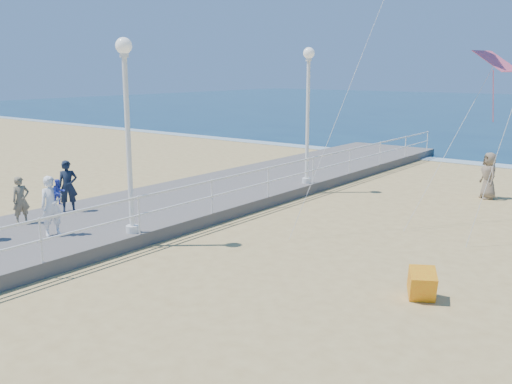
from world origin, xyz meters
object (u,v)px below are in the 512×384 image
Objects in this scene: lamp_post_mid at (127,116)px; spectator_0 at (68,186)px; lamp_post_far at (308,101)px; toddler_held at (59,192)px; spectator_6 at (21,200)px; woman_holding_toddler at (52,206)px; box_kite at (422,287)px; beach_walker_c at (489,176)px.

spectator_0 is at bearing 174.09° from lamp_post_mid.
lamp_post_far is 3.21× the size of spectator_0.
spectator_6 is (-1.98, 0.00, -0.50)m from toddler_held.
woman_holding_toddler is at bearing -135.43° from lamp_post_mid.
spectator_0 is at bearing 65.37° from toddler_held.
lamp_post_far is 11.55m from box_kite.
toddler_held is 0.40× the size of beach_walker_c.
toddler_held is 1.20× the size of box_kite.
toddler_held is at bearing -70.66° from beach_walker_c.
spectator_6 is 0.79× the size of beach_walker_c.
lamp_post_far is 10.65m from toddler_held.
beach_walker_c reaches higher than box_kite.
beach_walker_c is at bearing 28.90° from lamp_post_far.
spectator_6 is at bearing 163.59° from box_kite.
box_kite is (7.93, -7.70, -3.36)m from lamp_post_far.
spectator_0 is (-3.52, -8.64, -2.43)m from lamp_post_far.
lamp_post_mid is 3.24m from woman_holding_toddler.
toddler_held reaches higher than box_kite.
box_kite is (9.46, 2.81, -0.93)m from woman_holding_toddler.
woman_holding_toddler is 9.91m from box_kite.
lamp_post_far is 2.96× the size of beach_walker_c.
lamp_post_mid reaches higher than beach_walker_c.
spectator_0 is at bearing 60.94° from woman_holding_toddler.
lamp_post_far is 9.64m from spectator_0.
box_kite is at bearing -50.34° from spectator_0.
spectator_6 is at bearing -158.02° from lamp_post_mid.
lamp_post_mid reaches higher than woman_holding_toddler.
spectator_0 reaches higher than beach_walker_c.
spectator_0 reaches higher than toddler_held.
lamp_post_mid is 2.82m from toddler_held.
lamp_post_far is 10.89m from woman_holding_toddler.
toddler_held is at bearing 166.28° from box_kite.
spectator_0 is (-1.99, 1.87, -0.00)m from woman_holding_toddler.
toddler_held is at bearing -135.47° from lamp_post_mid.
lamp_post_far reaches higher than box_kite.
box_kite is (9.31, 2.66, -1.31)m from toddler_held.
lamp_post_mid is 9.00m from lamp_post_far.
beach_walker_c is (9.47, 13.73, -0.21)m from spectator_6.
lamp_post_far is at bearing 106.21° from box_kite.
woman_holding_toddler is at bearing 166.88° from box_kite.
spectator_6 is at bearing -139.73° from spectator_0.
spectator_0 is at bearing -112.17° from lamp_post_far.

